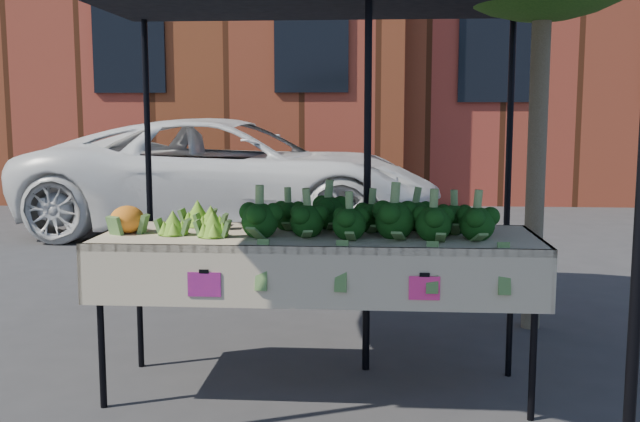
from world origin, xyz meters
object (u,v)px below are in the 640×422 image
Objects in this scene: canopy at (310,145)px; street_tree at (540,60)px; table at (317,313)px; vehicle at (230,24)px.

street_tree is at bearing 30.32° from canopy.
table is 6.14m from vehicle.
table is at bearing -79.83° from canopy.
canopy is 0.82× the size of street_tree.
table is 0.44× the size of vehicle.
vehicle is (-1.53, 5.50, 2.25)m from table.
table is at bearing -137.18° from street_tree.
street_tree reaches higher than canopy.
table is 2.48m from street_tree.
street_tree is (1.55, 0.90, 0.56)m from canopy.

